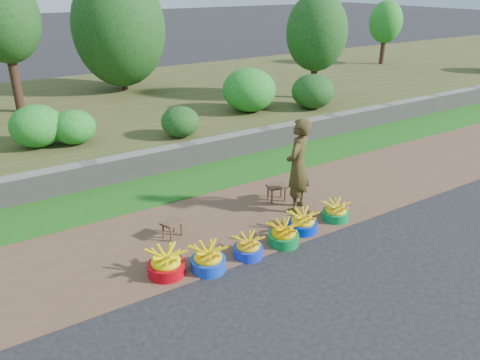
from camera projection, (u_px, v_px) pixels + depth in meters
ground_plane at (298, 244)px, 7.69m from camera, size 120.00×120.00×0.00m
dirt_shoulder at (256, 214)px, 8.66m from camera, size 80.00×2.50×0.02m
grass_verge at (205, 178)px, 10.20m from camera, size 80.00×1.50×0.04m
retaining_wall at (187, 155)px, 10.76m from camera, size 80.00×0.35×0.55m
earth_bank at (117, 110)px, 14.57m from camera, size 80.00×10.00×0.50m
basin_a at (166, 264)px, 6.83m from camera, size 0.56×0.56×0.42m
basin_b at (208, 259)px, 6.96m from camera, size 0.53×0.53×0.40m
basin_c at (248, 247)px, 7.30m from camera, size 0.47×0.47×0.35m
basin_d at (283, 235)px, 7.64m from camera, size 0.51×0.51×0.38m
basin_e at (303, 223)px, 8.01m from camera, size 0.51×0.51×0.38m
basin_f at (336, 212)px, 8.40m from camera, size 0.48×0.48×0.36m
stool_left at (172, 224)px, 7.79m from camera, size 0.40×0.36×0.29m
stool_right at (277, 188)px, 9.07m from camera, size 0.42×0.36×0.32m
vendor_woman at (298, 166)px, 8.47m from camera, size 0.77×0.70×1.76m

